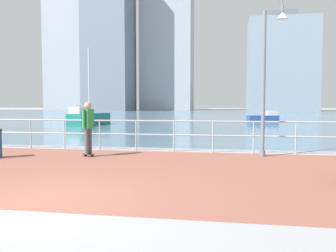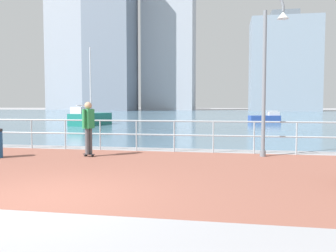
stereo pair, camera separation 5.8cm
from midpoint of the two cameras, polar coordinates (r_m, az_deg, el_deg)
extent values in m
plane|color=#9E9EA3|center=(45.74, 5.46, 1.47)|extent=(220.00, 220.00, 0.00)
cube|color=#935647|center=(9.30, -11.26, -7.04)|extent=(28.00, 7.19, 0.01)
cube|color=slate|center=(57.25, 6.28, 1.90)|extent=(180.00, 88.00, 0.00)
cylinder|color=#9EADB7|center=(14.29, -21.98, -1.28)|extent=(0.05, 0.05, 1.11)
cylinder|color=#9EADB7|center=(13.61, -16.95, -1.40)|extent=(0.05, 0.05, 1.11)
cylinder|color=#9EADB7|center=(13.05, -11.43, -1.53)|extent=(0.05, 0.05, 1.11)
cylinder|color=#9EADB7|center=(12.61, -5.48, -1.65)|extent=(0.05, 0.05, 1.11)
cylinder|color=#9EADB7|center=(12.33, 0.82, -1.75)|extent=(0.05, 0.05, 1.11)
cylinder|color=#9EADB7|center=(12.19, 7.34, -1.84)|extent=(0.05, 0.05, 1.11)
cylinder|color=#9EADB7|center=(12.22, 13.91, -1.91)|extent=(0.05, 0.05, 1.11)
cylinder|color=#9EADB7|center=(12.41, 20.37, -1.94)|extent=(0.05, 0.05, 1.11)
cylinder|color=#9EADB7|center=(12.58, -5.50, 0.88)|extent=(25.20, 0.06, 0.06)
cylinder|color=#9EADB7|center=(12.61, -5.49, -1.39)|extent=(25.20, 0.06, 0.06)
cylinder|color=slate|center=(11.70, 15.28, -4.42)|extent=(0.19, 0.19, 0.20)
cylinder|color=slate|center=(11.61, 15.47, 6.68)|extent=(0.12, 0.12, 4.71)
cylinder|color=slate|center=(12.00, 18.01, 19.37)|extent=(0.18, 0.12, 0.19)
cylinder|color=slate|center=(11.96, 18.31, 18.71)|extent=(0.14, 0.11, 0.19)
cylinder|color=slate|center=(11.92, 18.40, 17.99)|extent=(0.10, 0.10, 0.17)
cone|color=silver|center=(11.87, 18.38, 17.07)|extent=(0.36, 0.36, 0.22)
cylinder|color=black|center=(11.59, -13.84, -4.82)|extent=(0.07, 0.04, 0.06)
cylinder|color=black|center=(11.65, -13.61, -4.77)|extent=(0.07, 0.04, 0.06)
cylinder|color=black|center=(11.44, -12.82, -4.92)|extent=(0.07, 0.04, 0.06)
cylinder|color=black|center=(11.50, -12.59, -4.87)|extent=(0.07, 0.04, 0.06)
cube|color=black|center=(11.54, -13.22, -4.60)|extent=(0.41, 0.20, 0.02)
cylinder|color=#4C4C51|center=(11.42, -13.49, -2.51)|extent=(0.16, 0.16, 0.84)
cylinder|color=#4C4C51|center=(11.55, -13.01, -2.44)|extent=(0.16, 0.16, 0.84)
cube|color=#2D8C4C|center=(11.43, -13.31, 1.19)|extent=(0.32, 0.39, 0.63)
cylinder|color=#2D8C4C|center=(11.25, -14.01, 1.22)|extent=(0.11, 0.11, 0.60)
cylinder|color=#2D8C4C|center=(11.62, -12.63, 1.31)|extent=(0.11, 0.11, 0.60)
sphere|color=tan|center=(11.42, -13.34, 3.34)|extent=(0.23, 0.23, 0.23)
cube|color=#284799|center=(34.25, 15.44, 1.17)|extent=(3.09, 1.72, 0.63)
cube|color=silver|center=(34.58, 16.81, 1.98)|extent=(1.20, 0.92, 0.35)
cylinder|color=silver|center=(34.22, 15.50, 4.64)|extent=(0.07, 0.07, 3.52)
cylinder|color=silver|center=(34.48, 16.46, 2.39)|extent=(1.29, 0.43, 0.06)
cube|color=#197266|center=(29.07, -12.98, 1.12)|extent=(2.14, 4.71, 0.97)
cube|color=silver|center=(27.90, -14.49, 2.55)|extent=(1.24, 1.77, 0.54)
cylinder|color=silver|center=(29.11, -13.07, 7.40)|extent=(0.11, 0.11, 5.40)
cylinder|color=silver|center=(28.20, -14.09, 3.34)|extent=(0.43, 2.03, 0.09)
cube|color=slate|center=(96.55, -9.81, 14.47)|extent=(12.08, 11.21, 39.90)
cube|color=#8493A3|center=(91.17, 18.36, 9.49)|extent=(16.37, 10.24, 22.61)
cube|color=slate|center=(93.27, 18.51, 17.03)|extent=(6.55, 4.10, 2.00)
cube|color=#A3A8B2|center=(117.39, -15.51, 12.96)|extent=(15.32, 11.59, 41.99)
cube|color=#A3A8B2|center=(101.37, -0.10, 13.52)|extent=(14.33, 10.62, 38.23)
camera|label=1|loc=(0.03, -90.17, -0.01)|focal=36.64mm
camera|label=2|loc=(0.03, 89.83, 0.01)|focal=36.64mm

